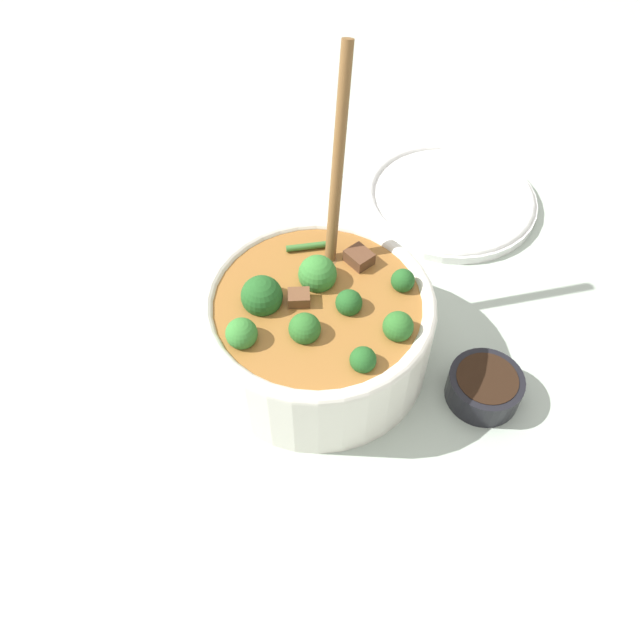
% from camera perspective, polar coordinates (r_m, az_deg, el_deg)
% --- Properties ---
extents(ground_plane, '(4.00, 4.00, 0.00)m').
position_cam_1_polar(ground_plane, '(0.72, 0.00, -3.30)').
color(ground_plane, '#ADBCAD').
extents(stew_bowl, '(0.26, 0.25, 0.31)m').
position_cam_1_polar(stew_bowl, '(0.67, -0.01, -0.28)').
color(stew_bowl, white).
rests_on(stew_bowl, ground_plane).
extents(condiment_bowl, '(0.08, 0.08, 0.04)m').
position_cam_1_polar(condiment_bowl, '(0.70, 15.01, -5.85)').
color(condiment_bowl, black).
rests_on(condiment_bowl, ground_plane).
extents(empty_plate, '(0.24, 0.24, 0.02)m').
position_cam_1_polar(empty_plate, '(0.91, 11.84, 10.91)').
color(empty_plate, white).
rests_on(empty_plate, ground_plane).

